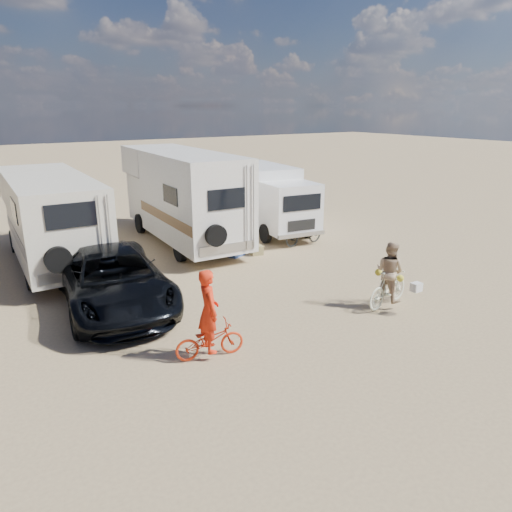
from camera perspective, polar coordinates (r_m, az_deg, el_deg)
ground at (r=14.55m, az=3.74°, el=-4.90°), size 140.00×140.00×0.00m
rv_main at (r=20.20m, az=-8.69°, el=6.82°), size 2.92×8.22×3.76m
rv_left at (r=18.65m, az=-23.00°, el=3.85°), size 2.80×7.88×3.18m
box_truck at (r=21.92m, az=1.42°, el=6.69°), size 3.02×6.24×2.90m
dark_suv at (r=14.19m, az=-16.51°, el=-2.65°), size 3.35×6.16×1.64m
bike_man at (r=11.14m, az=-5.50°, el=-9.88°), size 1.67×0.86×0.83m
bike_woman at (r=14.26m, az=15.35°, el=-3.64°), size 1.87×0.83×1.08m
rider_man at (r=10.90m, az=-5.59°, el=-7.32°), size 0.59×0.78×1.93m
rider_woman at (r=14.16m, az=15.45°, el=-2.44°), size 0.79×0.94×1.72m
bike_parked at (r=19.95m, az=5.63°, el=2.74°), size 1.95×0.80×1.00m
cooler at (r=18.39m, az=-2.46°, el=0.74°), size 0.75×0.65×0.50m
crate at (r=18.60m, az=0.00°, el=0.72°), size 0.51×0.51×0.36m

